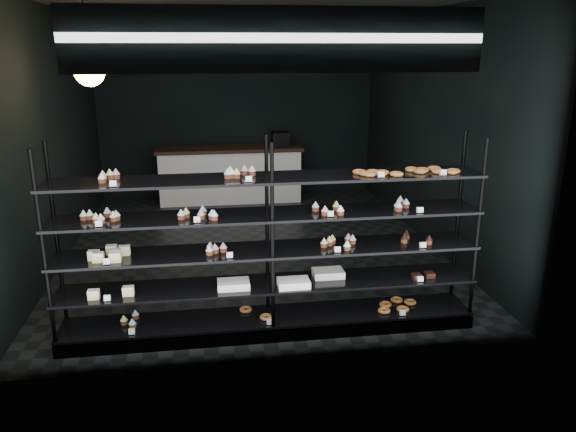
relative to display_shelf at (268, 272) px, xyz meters
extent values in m
cube|color=black|center=(0.06, 2.45, -0.62)|extent=(5.00, 6.00, 0.01)
cube|color=black|center=(0.06, 2.45, 2.57)|extent=(5.00, 6.00, 0.01)
cube|color=black|center=(0.06, 5.45, 0.97)|extent=(5.00, 0.01, 3.20)
cube|color=black|center=(0.06, -0.55, 0.97)|extent=(5.00, 0.01, 3.20)
cube|color=black|center=(-2.44, 2.45, 0.97)|extent=(0.01, 6.00, 3.20)
cube|color=black|center=(2.56, 2.45, 0.97)|extent=(0.01, 6.00, 3.20)
cube|color=black|center=(0.02, 0.00, -0.57)|extent=(4.00, 0.50, 0.12)
cylinder|color=black|center=(-1.95, -0.22, 0.36)|extent=(0.04, 0.04, 1.85)
cylinder|color=black|center=(-1.95, 0.22, 0.36)|extent=(0.04, 0.04, 1.85)
cylinder|color=black|center=(0.02, -0.22, 0.36)|extent=(0.04, 0.04, 1.85)
cylinder|color=black|center=(0.02, 0.22, 0.36)|extent=(0.04, 0.04, 1.85)
cylinder|color=black|center=(1.99, -0.22, 0.36)|extent=(0.04, 0.04, 1.85)
cylinder|color=black|center=(1.99, 0.22, 0.36)|extent=(0.04, 0.04, 1.85)
cube|color=black|center=(0.02, 0.00, -0.48)|extent=(4.00, 0.50, 0.03)
cube|color=black|center=(0.02, 0.00, -0.13)|extent=(4.00, 0.50, 0.02)
cube|color=black|center=(0.02, 0.00, 0.22)|extent=(4.00, 0.50, 0.02)
cube|color=black|center=(0.02, 0.00, 0.57)|extent=(4.00, 0.50, 0.02)
cube|color=black|center=(0.02, 0.00, 0.92)|extent=(4.00, 0.50, 0.02)
cube|color=white|center=(-1.31, -0.18, 0.96)|extent=(0.06, 0.04, 0.06)
cube|color=white|center=(-0.22, -0.18, 0.96)|extent=(0.06, 0.04, 0.06)
cube|color=white|center=(0.99, -0.18, 0.96)|extent=(0.05, 0.04, 0.06)
cube|color=white|center=(1.57, -0.18, 0.96)|extent=(0.06, 0.04, 0.06)
cube|color=white|center=(-1.47, -0.18, 0.61)|extent=(0.06, 0.04, 0.06)
cube|color=white|center=(-0.64, -0.18, 0.61)|extent=(0.05, 0.04, 0.06)
cube|color=white|center=(0.60, -0.18, 0.61)|extent=(0.05, 0.04, 0.06)
cube|color=white|center=(1.40, -0.18, 0.61)|extent=(0.06, 0.04, 0.06)
cube|color=white|center=(-1.45, -0.18, 0.26)|extent=(0.06, 0.04, 0.06)
cube|color=white|center=(-0.40, -0.18, 0.26)|extent=(0.06, 0.04, 0.06)
cube|color=white|center=(0.67, -0.18, 0.26)|extent=(0.05, 0.04, 0.06)
cube|color=white|center=(1.45, -0.18, 0.26)|extent=(0.06, 0.04, 0.06)
cube|color=white|center=(-1.43, -0.18, -0.09)|extent=(0.06, 0.04, 0.06)
cube|color=white|center=(1.49, -0.18, -0.09)|extent=(0.06, 0.04, 0.06)
cube|color=white|center=(-1.24, -0.18, -0.44)|extent=(0.06, 0.04, 0.06)
cube|color=white|center=(0.01, -0.18, -0.44)|extent=(0.05, 0.04, 0.06)
cube|color=white|center=(1.35, -0.18, -0.44)|extent=(0.06, 0.04, 0.06)
cube|color=#0B0E3A|center=(0.06, -0.47, 2.12)|extent=(3.20, 0.04, 0.45)
cube|color=white|center=(0.06, -0.49, 2.12)|extent=(3.30, 0.02, 0.50)
cylinder|color=black|center=(-1.72, 1.39, 2.27)|extent=(0.01, 0.01, 0.57)
sphere|color=#F7B256|center=(-1.72, 1.39, 1.82)|extent=(0.32, 0.32, 0.32)
cube|color=white|center=(-0.13, 4.95, -0.17)|extent=(2.48, 0.60, 0.92)
cube|color=black|center=(-0.13, 4.95, 0.32)|extent=(2.58, 0.65, 0.06)
cube|color=black|center=(0.79, 4.95, 0.48)|extent=(0.30, 0.30, 0.25)
camera|label=1|loc=(-0.53, -4.96, 2.08)|focal=35.00mm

